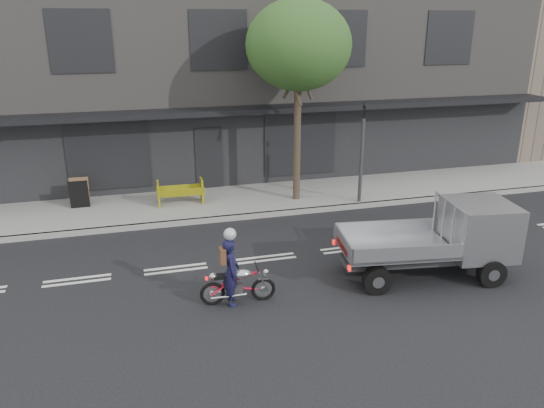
{
  "coord_description": "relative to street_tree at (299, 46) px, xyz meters",
  "views": [
    {
      "loc": [
        -3.29,
        -12.51,
        6.04
      ],
      "look_at": [
        0.3,
        0.5,
        1.36
      ],
      "focal_mm": 35.0,
      "sensor_mm": 36.0,
      "label": 1
    }
  ],
  "objects": [
    {
      "name": "ground",
      "position": [
        -2.2,
        -4.2,
        -5.28
      ],
      "size": [
        80.0,
        80.0,
        0.0
      ],
      "primitive_type": "plane",
      "color": "black",
      "rests_on": "ground"
    },
    {
      "name": "sidewalk",
      "position": [
        -2.2,
        0.5,
        -5.2
      ],
      "size": [
        32.0,
        3.2,
        0.15
      ],
      "primitive_type": "cube",
      "color": "gray",
      "rests_on": "ground"
    },
    {
      "name": "kerb",
      "position": [
        -2.2,
        -1.1,
        -5.2
      ],
      "size": [
        32.0,
        0.2,
        0.15
      ],
      "primitive_type": "cube",
      "color": "gray",
      "rests_on": "ground"
    },
    {
      "name": "building_main",
      "position": [
        -2.2,
        7.1,
        -1.28
      ],
      "size": [
        26.0,
        10.0,
        8.0
      ],
      "primitive_type": "cube",
      "color": "slate",
      "rests_on": "ground"
    },
    {
      "name": "street_tree",
      "position": [
        0.0,
        0.0,
        0.0
      ],
      "size": [
        3.4,
        3.4,
        6.74
      ],
      "color": "#382B21",
      "rests_on": "ground"
    },
    {
      "name": "traffic_light_pole",
      "position": [
        2.0,
        -0.85,
        -3.63
      ],
      "size": [
        0.12,
        0.12,
        3.5
      ],
      "color": "#2D2D30",
      "rests_on": "ground"
    },
    {
      "name": "motorcycle",
      "position": [
        -3.4,
        -6.26,
        -4.82
      ],
      "size": [
        1.72,
        0.5,
        0.88
      ],
      "rotation": [
        0.0,
        0.0,
        -0.08
      ],
      "color": "black",
      "rests_on": "ground"
    },
    {
      "name": "rider",
      "position": [
        -3.55,
        -6.26,
        -4.5
      ],
      "size": [
        0.42,
        0.59,
        1.55
      ],
      "primitive_type": "imported",
      "rotation": [
        0.0,
        0.0,
        1.49
      ],
      "color": "#141334",
      "rests_on": "ground"
    },
    {
      "name": "flatbed_ute",
      "position": [
        2.27,
        -6.32,
        -4.17
      ],
      "size": [
        4.39,
        2.25,
        1.94
      ],
      "rotation": [
        0.0,
        0.0,
        -0.14
      ],
      "color": "black",
      "rests_on": "ground"
    },
    {
      "name": "construction_barrier",
      "position": [
        -3.95,
        0.26,
        -4.69
      ],
      "size": [
        1.58,
        0.68,
        0.87
      ],
      "primitive_type": null,
      "rotation": [
        0.0,
        0.0,
        -0.03
      ],
      "color": "#FFF30D",
      "rests_on": "sidewalk"
    },
    {
      "name": "sandwich_board",
      "position": [
        -7.21,
        0.91,
        -4.64
      ],
      "size": [
        0.61,
        0.41,
        0.97
      ],
      "primitive_type": null,
      "rotation": [
        0.0,
        0.0,
        0.01
      ],
      "color": "black",
      "rests_on": "sidewalk"
    }
  ]
}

